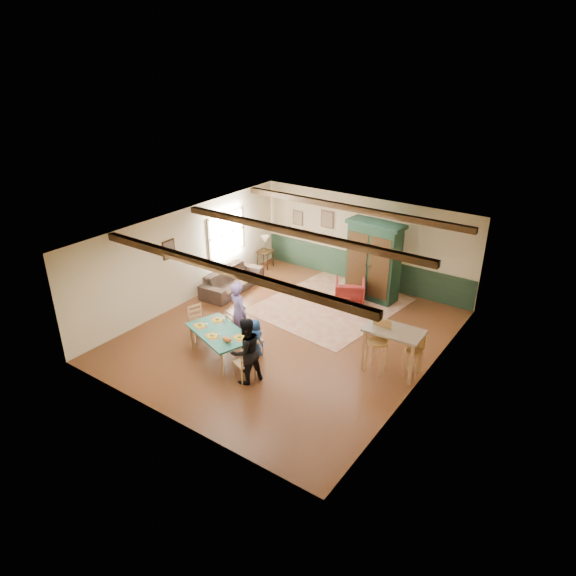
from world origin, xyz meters
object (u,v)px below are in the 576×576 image
Objects in this scene: armchair at (350,293)px; end_table at (265,259)px; dining_table at (220,345)px; dining_chair_end_left at (199,323)px; person_man at (238,313)px; table_lamp at (265,243)px; armoire at (373,261)px; dining_chair_far_left at (236,327)px; person_woman at (246,351)px; dining_chair_far_right at (253,339)px; sofa at (232,280)px; cat at (227,339)px; person_child at (255,337)px; counter_table at (392,350)px; bar_stool_left at (377,348)px; bar_stool_right at (413,356)px; dining_chair_end_right at (244,362)px.

end_table is (-3.65, 0.87, -0.09)m from armchair.
dining_table is 1.89× the size of dining_chair_end_left.
person_man is 4.83m from table_lamp.
armchair reaches higher than dining_table.
dining_chair_far_left is at bearing -106.28° from armoire.
dining_table is at bearing -90.00° from person_woman.
dining_chair_far_right is 0.40× the size of sofa.
dining_chair_end_left is at bearing 43.83° from dining_chair_far_left.
dining_chair_far_left is 2.64× the size of cat.
table_lamp is at bearing -36.38° from person_child.
end_table is (-2.95, 5.27, -0.49)m from cat.
counter_table is at bearing 52.56° from cat.
sofa is at bearing -82.14° from end_table.
dining_chair_far_right is at bearing -65.08° from dining_chair_end_left.
person_child reaches higher than sofa.
dining_chair_far_left is 0.70× the size of bar_stool_left.
person_man reaches higher than dining_table.
dining_chair_far_left reaches higher than dining_table.
dining_table is 1.07m from dining_chair_end_left.
armoire reaches higher than sofa.
bar_stool_right is (6.47, -3.13, 0.23)m from end_table.
dining_chair_end_right is 3.71m from bar_stool_right.
dining_chair_end_right is 1.66m from person_man.
dining_table is at bearing 46.38° from armchair.
bar_stool_left is (2.68, 1.04, 0.19)m from dining_chair_far_right.
counter_table is (3.05, 2.04, -0.25)m from cat.
dining_chair_far_left and dining_chair_end_right have the same top height.
person_child is 3.16m from counter_table.
sofa is at bearing -117.33° from dining_chair_end_right.
dining_chair_end_right is at bearing -142.81° from bar_stool_left.
person_child is at bearing -133.26° from person_woman.
dining_chair_far_left is 1.00× the size of dining_chair_far_right.
person_woman is 1.21× the size of bar_stool_left.
sofa is at bearing -82.14° from table_lamp.
person_woman is 1.12m from person_child.
dining_table is 5.21m from armoire.
armchair is at bearing -13.35° from table_lamp.
table_lamp is (-3.65, 0.87, 0.45)m from armchair.
cat is at bearing 52.87° from armchair.
person_man reaches higher than armchair.
dining_table is at bearing 63.43° from person_child.
end_table is 6.82m from counter_table.
person_woman reaches higher than dining_chair_far_right.
counter_table reaches higher than end_table.
bar_stool_right is at bearing 21.54° from bar_stool_left.
person_man reaches higher than dining_chair_end_right.
dining_chair_end_left is at bearing -72.32° from end_table.
bar_stool_left reaches higher than dining_table.
table_lamp is (-2.50, 5.02, 0.48)m from dining_table.
armchair is (0.05, 4.53, -0.39)m from person_woman.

